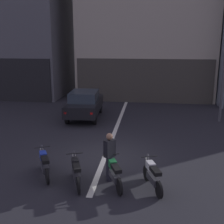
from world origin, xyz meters
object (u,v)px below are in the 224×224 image
object	(u,v)px
motorcycle_blue_row_leftmost	(44,164)
person_by_motorcycles	(110,157)
motorcycle_black_row_left_mid	(76,171)
motorcycle_white_row_right_mid	(152,175)
car_black_crossing_near	(85,103)
motorcycle_green_row_centre	(114,173)

from	to	relation	value
motorcycle_blue_row_leftmost	person_by_motorcycles	distance (m)	2.31
motorcycle_black_row_left_mid	motorcycle_white_row_right_mid	bearing A→B (deg)	1.40
car_black_crossing_near	motorcycle_green_row_centre	world-z (taller)	car_black_crossing_near
car_black_crossing_near	motorcycle_white_row_right_mid	world-z (taller)	car_black_crossing_near
car_black_crossing_near	person_by_motorcycles	bearing A→B (deg)	-71.42
motorcycle_black_row_left_mid	motorcycle_white_row_right_mid	xyz separation A→B (m)	(2.46, 0.06, 0.00)
car_black_crossing_near	motorcycle_blue_row_leftmost	size ratio (longest dim) A/B	2.78
car_black_crossing_near	person_by_motorcycles	distance (m)	8.06
motorcycle_black_row_left_mid	motorcycle_green_row_centre	bearing A→B (deg)	3.44
motorcycle_green_row_centre	person_by_motorcycles	size ratio (longest dim) A/B	0.93
motorcycle_white_row_right_mid	motorcycle_blue_row_leftmost	bearing A→B (deg)	174.28
motorcycle_blue_row_leftmost	person_by_motorcycles	bearing A→B (deg)	-0.24
car_black_crossing_near	motorcycle_blue_row_leftmost	xyz separation A→B (m)	(0.29, -7.63, -0.43)
motorcycle_black_row_left_mid	motorcycle_green_row_centre	xyz separation A→B (m)	(1.23, 0.07, 0.00)
motorcycle_green_row_centre	person_by_motorcycles	bearing A→B (deg)	118.27
motorcycle_green_row_centre	car_black_crossing_near	bearing A→B (deg)	109.03
motorcycle_black_row_left_mid	person_by_motorcycles	world-z (taller)	person_by_motorcycles
motorcycle_black_row_left_mid	car_black_crossing_near	bearing A→B (deg)	100.72
motorcycle_blue_row_leftmost	motorcycle_white_row_right_mid	world-z (taller)	same
motorcycle_blue_row_leftmost	motorcycle_black_row_left_mid	bearing A→B (deg)	-19.25
car_black_crossing_near	motorcycle_green_row_centre	distance (m)	8.45
car_black_crossing_near	motorcycle_blue_row_leftmost	bearing A→B (deg)	-87.80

